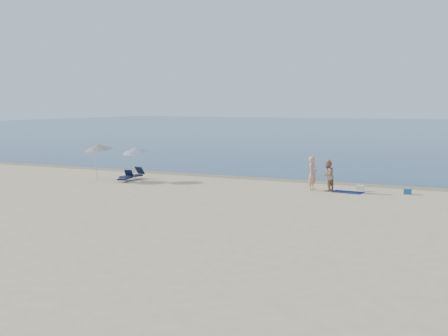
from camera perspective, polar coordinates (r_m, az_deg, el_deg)
The scene contains 12 objects.
ground at distance 19.48m, azimuth -13.12°, elevation -8.15°, with size 160.00×160.00×0.00m, color #CFBA8A.
sea at distance 115.42m, azimuth 19.48°, elevation 3.71°, with size 240.00×160.00×0.01m, color #0C2B4D.
wet_sand_strip at distance 36.42m, azimuth 6.18°, elevation -1.22°, with size 240.00×1.60×0.00m, color #847254.
person_left at distance 32.27m, azimuth 8.99°, elevation -0.53°, with size 0.70×0.46×1.93m, color tan.
person_right at distance 32.03m, azimuth 10.50°, elevation -0.77°, with size 0.86×0.67×1.76m, color #AE765B.
beach_towel at distance 31.94m, azimuth 12.45°, elevation -2.40°, with size 1.66×0.92×0.03m, color #0E1548.
white_bag at distance 32.56m, azimuth 13.69°, elevation -2.01°, with size 0.37×0.32×0.32m, color white.
blue_cooler at distance 32.13m, azimuth 18.15°, elevation -2.28°, with size 0.41×0.29×0.29m, color #1C5399.
umbrella_near at distance 36.44m, azimuth -8.93°, elevation 1.85°, with size 2.02×2.04×2.33m.
umbrella_far at distance 37.07m, azimuth -12.65°, elevation 2.10°, with size 2.16×2.19×2.48m.
lounger_left at distance 36.95m, azimuth -9.25°, elevation -0.71°, with size 0.87×1.87×0.79m.
lounger_right at distance 36.16m, azimuth -9.97°, elevation -0.94°, with size 0.85×1.62×0.68m.
Camera 1 is at (11.81, -14.71, 4.87)m, focal length 45.00 mm.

